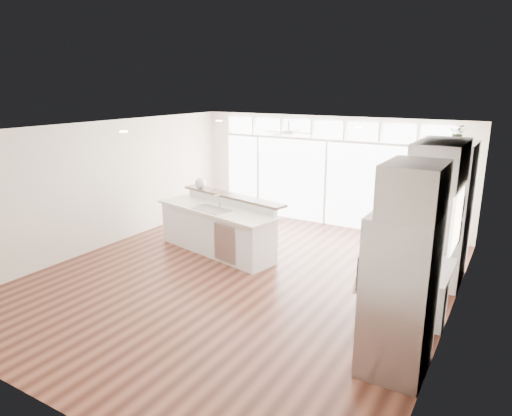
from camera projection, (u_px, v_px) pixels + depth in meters
The scene contains 24 objects.
floor at pixel (241, 278), 8.36m from camera, with size 7.00×8.00×0.02m, color #441E14.
ceiling at pixel (240, 129), 7.65m from camera, with size 7.00×8.00×0.02m, color white.
wall_back at pixel (327, 171), 11.32m from camera, with size 7.00×0.04×2.70m, color white.
wall_front at pixel (31, 293), 4.69m from camera, with size 7.00×0.04×2.70m, color white.
wall_left at pixel (103, 185), 9.74m from camera, with size 0.04×8.00×2.70m, color white.
wall_right at pixel (455, 240), 6.28m from camera, with size 0.04×8.00×2.70m, color white.
glass_wall at pixel (326, 183), 11.35m from camera, with size 5.80×0.06×2.08m, color silver.
transom_row at pixel (328, 129), 11.01m from camera, with size 5.90×0.06×0.40m, color silver.
desk_window at pixel (456, 221), 6.49m from camera, with size 0.04×0.85×0.85m, color white.
ceiling_fan at pixel (288, 128), 10.28m from camera, with size 1.16×1.16×0.32m, color silver.
recessed_lights at pixel (246, 129), 7.83m from camera, with size 3.40×3.00×0.02m, color white.
oven_cabinet at pixel (449, 213), 7.96m from camera, with size 0.64×1.20×2.50m, color white.
desk_nook at pixel (424, 291), 6.96m from camera, with size 0.72×1.30×0.76m, color white.
upper_cabinets at pixel (441, 163), 6.43m from camera, with size 0.64×1.30×0.64m, color white.
refrigerator at pixel (399, 295), 5.44m from camera, with size 0.76×0.90×2.00m, color #A4A4A9.
fridge_cabinet at pixel (414, 189), 5.07m from camera, with size 0.64×0.90×0.60m, color white.
framed_photos at pixel (461, 220), 7.05m from camera, with size 0.06×0.22×0.80m, color black.
kitchen_island at pixel (216, 225), 9.52m from camera, with size 2.92×1.10×1.16m, color white.
rug at pixel (382, 287), 7.95m from camera, with size 0.95×0.69×0.01m, color #3B1F12.
office_chair at pixel (377, 290), 6.75m from camera, with size 0.50×0.47×0.97m, color black.
fishbowl at pixel (200, 183), 10.25m from camera, with size 0.25×0.25×0.25m, color silver.
monitor at pixel (423, 253), 6.85m from camera, with size 0.09×0.53×0.44m, color black.
keyboard at pixel (410, 264), 6.99m from camera, with size 0.13×0.33×0.02m, color white.
potted_plant at pixel (458, 135), 7.60m from camera, with size 0.26×0.29×0.22m, color #335524.
Camera 1 is at (4.19, -6.51, 3.42)m, focal length 32.00 mm.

